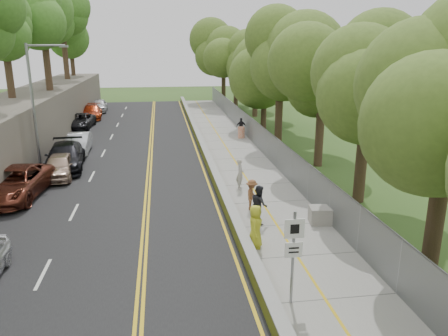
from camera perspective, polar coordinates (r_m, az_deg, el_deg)
ground at (r=16.98m, az=2.26°, el=-12.06°), size 140.00×140.00×0.00m
road at (r=30.88m, az=-12.81°, el=0.65°), size 11.20×66.00×0.04m
sidewalk at (r=31.23m, az=1.88°, el=1.22°), size 4.20×66.00×0.05m
jersey_barrier at (r=30.85m, az=-2.33°, el=1.56°), size 0.42×66.00×0.60m
chainlink_fence at (r=31.42m, az=5.67°, el=3.08°), size 0.04×66.00×2.00m
trees_fenceside at (r=31.31m, az=10.29°, el=13.95°), size 7.00×66.00×14.00m
streetlight at (r=29.91m, az=-23.31°, el=8.30°), size 2.52×0.22×8.00m
signpost at (r=13.71m, az=9.07°, el=-10.25°), size 0.62×0.09×3.10m
construction_barrel at (r=37.95m, az=2.27°, el=4.66°), size 0.59×0.59×0.96m
concrete_block at (r=20.52m, az=12.68°, el=-6.01°), size 1.24×0.99×0.75m
car_2 at (r=25.58m, az=-25.65°, el=-1.81°), size 3.24×6.08×1.63m
car_3 at (r=30.27m, az=-20.06°, el=1.41°), size 2.85×5.87×1.64m
car_4 at (r=28.47m, az=-20.71°, el=0.24°), size 1.87×4.29×1.44m
car_5 at (r=34.47m, az=-18.46°, el=3.08°), size 1.67×4.46×1.46m
car_6 at (r=44.66m, az=-18.30°, el=5.84°), size 2.60×5.12×1.39m
car_7 at (r=50.01m, az=-16.88°, el=7.02°), size 2.50×5.21×1.46m
car_8 at (r=54.97m, az=-15.97°, el=7.85°), size 2.01×4.44×1.48m
painter_0 at (r=17.58m, az=4.12°, el=-7.63°), size 0.80×1.00×1.79m
painter_1 at (r=24.45m, az=2.10°, el=-0.78°), size 0.45×0.66×1.76m
painter_2 at (r=19.92m, az=4.61°, el=-4.74°), size 0.76×0.93×1.79m
painter_3 at (r=21.46m, az=3.65°, el=-3.52°), size 0.91×1.14×1.54m
person_far at (r=38.92m, az=2.25°, el=5.40°), size 0.93×0.41×1.57m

